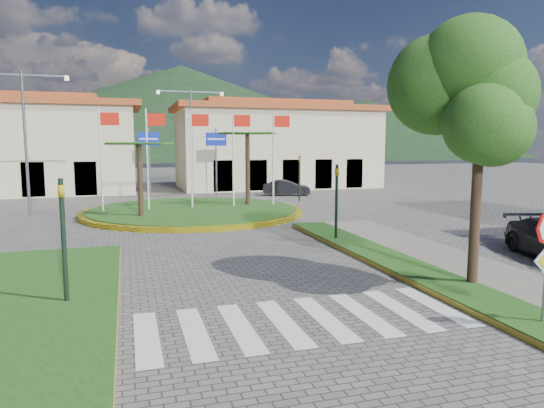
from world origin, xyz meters
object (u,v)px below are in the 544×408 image
object	(u,v)px
roundabout_island	(194,211)
deciduous_tree	(481,100)
car_dark_b	(286,188)
car_dark_a	(71,186)

from	to	relation	value
roundabout_island	deciduous_tree	xyz separation A→B (m)	(5.50, -17.00, 5.01)
car_dark_b	deciduous_tree	bearing A→B (deg)	-170.81
roundabout_island	car_dark_b	xyz separation A→B (m)	(8.37, 8.00, 0.44)
deciduous_tree	car_dark_b	world-z (taller)	deciduous_tree
deciduous_tree	car_dark_b	xyz separation A→B (m)	(2.87, 25.00, -4.56)
deciduous_tree	roundabout_island	bearing A→B (deg)	107.91
deciduous_tree	car_dark_b	distance (m)	25.58
roundabout_island	deciduous_tree	size ratio (longest dim) A/B	1.87
car_dark_a	car_dark_b	size ratio (longest dim) A/B	1.04
roundabout_island	car_dark_a	distance (m)	16.42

